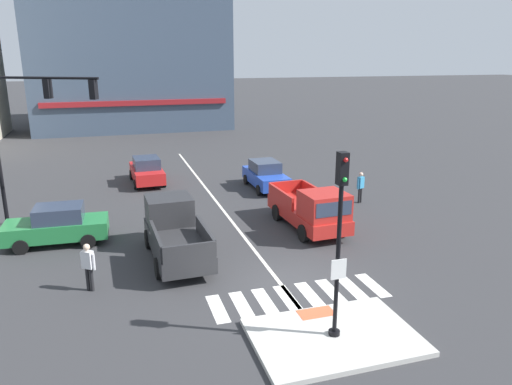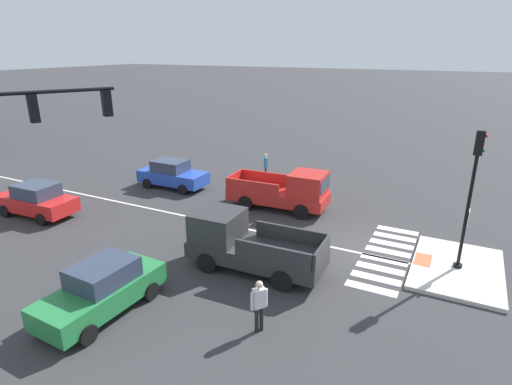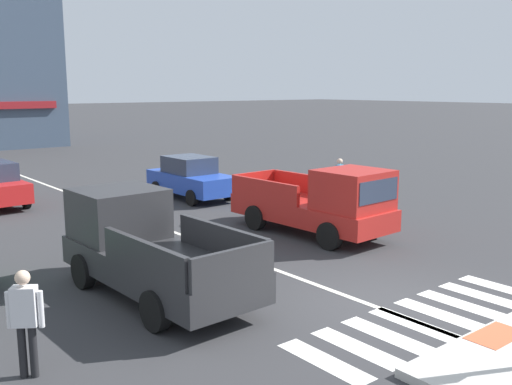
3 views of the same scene
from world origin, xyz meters
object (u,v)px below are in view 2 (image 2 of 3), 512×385
(car_green_cross_left, at_px, (102,289))
(pickup_truck_charcoal_westbound_near, at_px, (245,244))
(signal_pole, at_px, (472,189))
(car_red_westbound_distant, at_px, (36,200))
(car_blue_eastbound_far, at_px, (172,174))
(pickup_truck_red_eastbound_mid, at_px, (287,191))
(pedestrian_at_curb_left, at_px, (259,302))
(pedestrian_waiting_far_side, at_px, (266,164))

(car_green_cross_left, distance_m, pickup_truck_charcoal_westbound_near, 5.21)
(signal_pole, height_order, car_red_westbound_distant, signal_pole)
(signal_pole, bearing_deg, car_red_westbound_distant, 100.49)
(car_green_cross_left, bearing_deg, signal_pole, -51.31)
(signal_pole, distance_m, car_blue_eastbound_far, 16.11)
(car_green_cross_left, bearing_deg, pickup_truck_charcoal_westbound_near, -30.13)
(car_blue_eastbound_far, xyz_separation_m, pickup_truck_charcoal_westbound_near, (-6.49, -8.39, 0.17))
(car_blue_eastbound_far, relative_size, car_green_cross_left, 0.99)
(car_green_cross_left, xyz_separation_m, pickup_truck_charcoal_westbound_near, (4.50, -2.61, 0.17))
(pickup_truck_red_eastbound_mid, bearing_deg, car_red_westbound_distant, 120.68)
(pickup_truck_red_eastbound_mid, xyz_separation_m, pedestrian_at_curb_left, (-9.38, -3.13, 0.00))
(car_green_cross_left, xyz_separation_m, pickup_truck_red_eastbound_mid, (10.73, -1.67, 0.17))
(pedestrian_at_curb_left, bearing_deg, pedestrian_waiting_far_side, 25.05)
(signal_pole, xyz_separation_m, pedestrian_at_curb_left, (-6.53, 5.04, -2.25))
(pickup_truck_charcoal_westbound_near, distance_m, pedestrian_waiting_far_side, 11.20)
(signal_pole, distance_m, pickup_truck_red_eastbound_mid, 8.95)
(signal_pole, xyz_separation_m, car_red_westbound_distant, (-3.49, 18.85, -2.43))
(pedestrian_at_curb_left, bearing_deg, signal_pole, -37.67)
(car_blue_eastbound_far, relative_size, pedestrian_waiting_far_side, 2.47)
(car_green_cross_left, distance_m, pedestrian_at_curb_left, 4.99)
(car_green_cross_left, xyz_separation_m, pedestrian_at_curb_left, (1.35, -4.80, 0.17))
(signal_pole, height_order, pickup_truck_charcoal_westbound_near, signal_pole)
(car_red_westbound_distant, height_order, pedestrian_waiting_far_side, pedestrian_waiting_far_side)
(car_red_westbound_distant, distance_m, pedestrian_at_curb_left, 14.14)
(pedestrian_waiting_far_side, bearing_deg, car_green_cross_left, -174.12)
(car_blue_eastbound_far, distance_m, pickup_truck_charcoal_westbound_near, 10.61)
(car_blue_eastbound_far, height_order, pedestrian_at_curb_left, pedestrian_at_curb_left)
(signal_pole, relative_size, car_green_cross_left, 1.23)
(pickup_truck_red_eastbound_mid, relative_size, pedestrian_at_curb_left, 3.10)
(pedestrian_at_curb_left, height_order, pedestrian_waiting_far_side, same)
(car_green_cross_left, distance_m, pickup_truck_red_eastbound_mid, 10.86)
(signal_pole, distance_m, pedestrian_at_curb_left, 8.56)
(car_blue_eastbound_far, bearing_deg, car_red_westbound_distant, 153.90)
(signal_pole, relative_size, pedestrian_waiting_far_side, 3.08)
(pickup_truck_red_eastbound_mid, bearing_deg, pickup_truck_charcoal_westbound_near, -171.41)
(pickup_truck_red_eastbound_mid, distance_m, pedestrian_at_curb_left, 9.89)
(signal_pole, distance_m, pedestrian_waiting_far_side, 13.56)
(car_green_cross_left, bearing_deg, pedestrian_waiting_far_side, 5.88)
(car_red_westbound_distant, relative_size, pickup_truck_red_eastbound_mid, 0.80)
(car_green_cross_left, relative_size, car_red_westbound_distant, 1.00)
(pickup_truck_red_eastbound_mid, xyz_separation_m, pedestrian_waiting_far_side, (4.18, 3.21, 0.00))
(pickup_truck_charcoal_westbound_near, bearing_deg, pedestrian_at_curb_left, -145.20)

